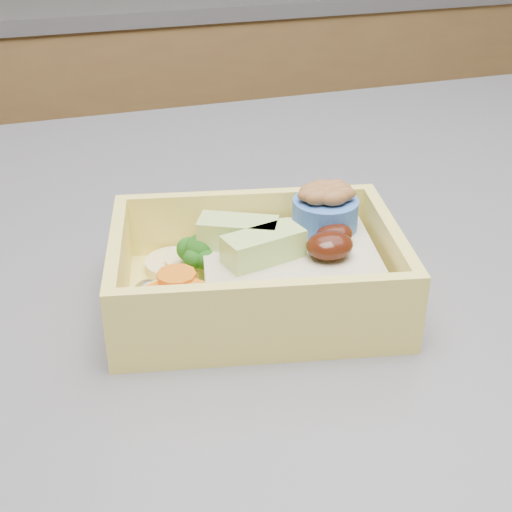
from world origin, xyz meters
name	(u,v)px	position (x,y,z in m)	size (l,w,h in m)	color
back_cabinets	(90,6)	(0.00, 1.23, 0.89)	(3.20, 0.62, 2.30)	brown
bento_box	(264,270)	(-0.05, -0.13, 0.94)	(0.22, 0.18, 0.07)	#EFDD63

